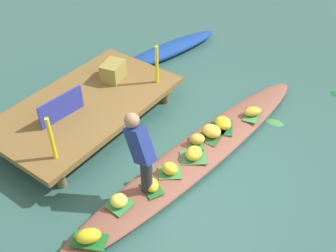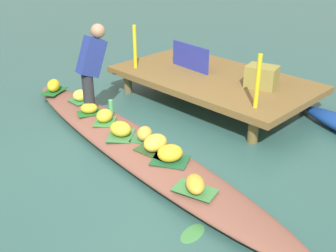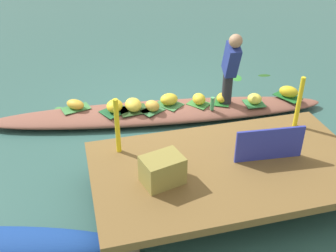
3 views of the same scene
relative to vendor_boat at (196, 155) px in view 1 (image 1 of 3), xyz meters
name	(u,v)px [view 1 (image 1 of 3)]	position (x,y,z in m)	size (l,w,h in m)	color
canal_water	(196,159)	(0.00, 0.00, -0.09)	(40.00, 40.00, 0.00)	#2F5952
dock_platform	(86,105)	(-0.34, 2.02, 0.29)	(3.20, 1.80, 0.44)	brown
vendor_boat	(196,155)	(0.00, 0.00, 0.00)	(5.39, 0.75, 0.19)	brown
moored_boat	(167,51)	(2.34, 2.28, 0.02)	(2.77, 0.48, 0.23)	navy
leaf_mat_0	(211,136)	(0.43, 0.00, 0.10)	(0.44, 0.33, 0.01)	#2E4F26
banana_bunch_0	(212,131)	(0.43, 0.00, 0.20)	(0.31, 0.25, 0.20)	yellow
leaf_mat_1	(252,115)	(1.31, -0.29, 0.10)	(0.43, 0.25, 0.01)	#3E8142
banana_bunch_1	(253,111)	(1.31, -0.29, 0.17)	(0.31, 0.19, 0.15)	gold
leaf_mat_2	(90,240)	(-2.15, 0.19, 0.10)	(0.44, 0.25, 0.01)	#1C6227
banana_bunch_2	(89,236)	(-2.15, 0.19, 0.19)	(0.31, 0.19, 0.19)	yellow
leaf_mat_3	(119,204)	(-1.51, 0.26, 0.10)	(0.31, 0.30, 0.01)	#348144
banana_bunch_3	(119,200)	(-1.51, 0.26, 0.18)	(0.22, 0.23, 0.17)	#F4E44C
leaf_mat_4	(193,157)	(-0.16, -0.05, 0.10)	(0.40, 0.31, 0.01)	#3D7940
banana_bunch_4	(194,153)	(-0.16, -0.05, 0.19)	(0.29, 0.24, 0.18)	yellow
leaf_mat_5	(223,127)	(0.72, -0.04, 0.10)	(0.41, 0.32, 0.01)	#1D5831
banana_bunch_5	(223,123)	(0.72, -0.04, 0.19)	(0.29, 0.25, 0.19)	yellow
leaf_mat_6	(197,143)	(0.15, 0.09, 0.10)	(0.34, 0.24, 0.01)	#357040
banana_bunch_6	(197,139)	(0.15, 0.09, 0.18)	(0.24, 0.19, 0.17)	gold
leaf_mat_7	(170,173)	(-0.63, 0.06, 0.10)	(0.33, 0.26, 0.01)	#3E823B
banana_bunch_7	(170,169)	(-0.63, 0.06, 0.19)	(0.24, 0.20, 0.18)	yellow
leaf_mat_8	(152,189)	(-1.02, 0.08, 0.10)	(0.34, 0.23, 0.01)	#226828
banana_bunch_8	(152,185)	(-1.02, 0.08, 0.17)	(0.24, 0.18, 0.15)	yellow
vendor_person	(141,150)	(-1.06, 0.21, 0.79)	(0.23, 0.47, 1.23)	#28282D
water_bottle	(151,167)	(-0.78, 0.28, 0.20)	(0.06, 0.06, 0.21)	#50AA64
market_banner	(61,107)	(-0.84, 2.02, 0.56)	(0.83, 0.03, 0.42)	#2A349C
railing_post_west	(51,139)	(-1.54, 1.42, 0.71)	(0.06, 0.06, 0.72)	yellow
railing_post_east	(157,65)	(0.86, 1.42, 0.71)	(0.06, 0.06, 0.72)	yellow
produce_crate	(113,71)	(0.48, 2.12, 0.51)	(0.44, 0.32, 0.32)	olive
drifting_plant_0	(275,122)	(1.58, -0.62, -0.09)	(0.32, 0.17, 0.01)	#418842
drifting_plant_1	(335,94)	(3.06, -1.18, -0.09)	(0.20, 0.17, 0.01)	#184F30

